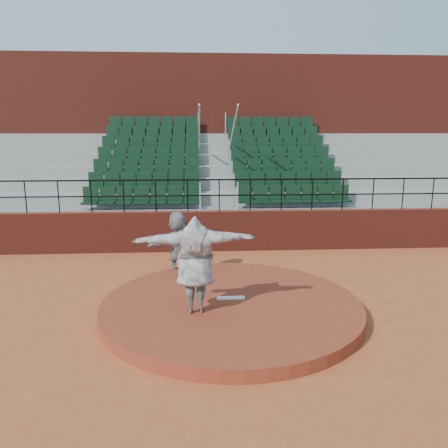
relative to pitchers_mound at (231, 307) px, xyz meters
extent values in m
plane|color=#AA4E26|center=(0.00, 0.00, -0.12)|extent=(90.00, 90.00, 0.00)
cylinder|color=maroon|center=(0.00, 0.00, 0.00)|extent=(5.50, 5.50, 0.25)
cube|color=white|center=(0.00, 0.15, 0.14)|extent=(0.60, 0.15, 0.03)
cube|color=maroon|center=(0.00, 5.00, 0.53)|extent=(24.00, 0.30, 1.30)
cylinder|color=black|center=(0.00, 5.00, 2.17)|extent=(24.00, 0.05, 0.05)
cylinder|color=black|center=(0.00, 5.00, 1.68)|extent=(24.00, 0.04, 0.04)
cylinder|color=black|center=(-6.00, 5.00, 1.67)|extent=(0.04, 0.04, 1.00)
cylinder|color=black|center=(-5.00, 5.00, 1.67)|extent=(0.04, 0.04, 1.00)
cylinder|color=black|center=(-4.00, 5.00, 1.67)|extent=(0.04, 0.04, 1.00)
cylinder|color=black|center=(-3.00, 5.00, 1.67)|extent=(0.04, 0.04, 1.00)
cylinder|color=black|center=(-2.00, 5.00, 1.67)|extent=(0.04, 0.04, 1.00)
cylinder|color=black|center=(-1.00, 5.00, 1.67)|extent=(0.04, 0.04, 1.00)
cylinder|color=black|center=(0.00, 5.00, 1.67)|extent=(0.04, 0.04, 1.00)
cylinder|color=black|center=(1.00, 5.00, 1.67)|extent=(0.04, 0.04, 1.00)
cylinder|color=black|center=(2.00, 5.00, 1.67)|extent=(0.04, 0.04, 1.00)
cylinder|color=black|center=(3.00, 5.00, 1.67)|extent=(0.04, 0.04, 1.00)
cylinder|color=black|center=(4.00, 5.00, 1.67)|extent=(0.04, 0.04, 1.00)
cylinder|color=black|center=(5.00, 5.00, 1.67)|extent=(0.04, 0.04, 1.00)
cylinder|color=black|center=(6.00, 5.00, 1.67)|extent=(0.04, 0.04, 1.00)
cylinder|color=black|center=(7.00, 5.00, 1.67)|extent=(0.04, 0.04, 1.00)
cube|color=gray|center=(0.00, 5.58, 0.53)|extent=(24.00, 0.85, 1.30)
cube|color=black|center=(-2.53, 5.59, 1.54)|extent=(3.85, 0.48, 0.72)
cube|color=black|center=(2.53, 5.59, 1.54)|extent=(3.85, 0.48, 0.72)
cube|color=gray|center=(0.00, 6.43, 0.73)|extent=(24.00, 0.85, 1.70)
cube|color=black|center=(-2.53, 6.44, 1.94)|extent=(3.85, 0.48, 0.72)
cube|color=black|center=(2.53, 6.44, 1.94)|extent=(3.85, 0.48, 0.72)
cube|color=gray|center=(0.00, 7.28, 0.93)|extent=(24.00, 0.85, 2.10)
cube|color=black|center=(-2.53, 7.29, 2.33)|extent=(3.85, 0.48, 0.72)
cube|color=black|center=(2.53, 7.29, 2.33)|extent=(3.85, 0.48, 0.72)
cube|color=gray|center=(0.00, 8.12, 1.12)|extent=(24.00, 0.85, 2.50)
cube|color=black|center=(-2.53, 8.13, 2.73)|extent=(3.85, 0.48, 0.72)
cube|color=black|center=(2.53, 8.13, 2.73)|extent=(3.85, 0.48, 0.72)
cube|color=gray|center=(0.00, 8.97, 1.33)|extent=(24.00, 0.85, 2.90)
cube|color=black|center=(-2.53, 8.98, 3.14)|extent=(3.85, 0.48, 0.72)
cube|color=black|center=(2.53, 8.98, 3.14)|extent=(3.85, 0.48, 0.72)
cube|color=gray|center=(0.00, 9.82, 1.52)|extent=(24.00, 0.85, 3.30)
cube|color=black|center=(-2.53, 9.83, 3.53)|extent=(3.85, 0.48, 0.72)
cube|color=black|center=(2.53, 9.83, 3.53)|extent=(3.85, 0.48, 0.72)
cube|color=gray|center=(0.00, 10.68, 1.73)|extent=(24.00, 0.85, 3.70)
cube|color=black|center=(-2.53, 10.69, 3.94)|extent=(3.85, 0.48, 0.72)
cube|color=black|center=(2.53, 10.69, 3.94)|extent=(3.85, 0.48, 0.72)
cylinder|color=silver|center=(-0.60, 8.12, 3.28)|extent=(0.06, 5.97, 2.46)
cylinder|color=silver|center=(0.60, 8.12, 3.28)|extent=(0.06, 5.97, 2.46)
cube|color=maroon|center=(0.00, 12.60, 3.43)|extent=(24.00, 3.00, 7.10)
imported|color=black|center=(-0.75, -0.47, 1.10)|extent=(2.43, 0.79, 1.95)
imported|color=black|center=(-1.22, 2.44, 0.76)|extent=(1.62, 1.40, 1.76)
camera|label=1|loc=(-0.69, -8.71, 3.66)|focal=35.00mm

